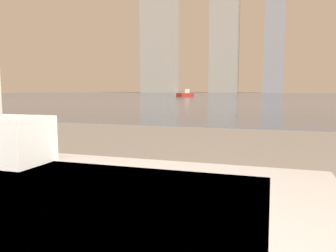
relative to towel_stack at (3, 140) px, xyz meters
The scene contains 6 objects.
towel_stack is the anchor object (origin of this frame).
harbor_water 61.09m from the towel_stack, 89.93° to the left, with size 180.00×110.00×0.01m.
harbor_boat_2 40.91m from the towel_stack, 103.80° to the left, with size 1.83×2.74×0.97m.
skyline_tower_0 124.99m from the towel_stack, 108.82° to the left, with size 11.15×12.31×37.03m.
skyline_tower_1 119.57m from the towel_stack, 97.75° to the left, with size 9.73×6.39×37.88m.
skyline_tower_2 119.77m from the towel_stack, 89.63° to the left, with size 6.31×11.95×51.70m.
Camera 1 is at (0.81, 0.02, 0.81)m, focal length 35.00 mm.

